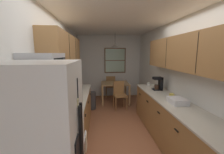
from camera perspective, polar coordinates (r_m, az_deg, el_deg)
ground_plane at (r=4.00m, az=1.77°, el=-17.84°), size 12.00×12.00×0.00m
wall_left at (r=3.69m, az=-19.42°, el=0.24°), size 0.10×9.00×2.55m
wall_right at (r=3.99m, az=21.49°, el=0.76°), size 0.10×9.00×2.55m
wall_back at (r=6.22m, az=-1.05°, el=4.21°), size 4.40×0.10×2.55m
ceiling_slab at (r=3.64m, az=1.98°, el=21.45°), size 4.40×9.00×0.08m
stove_range at (r=2.39m, az=-19.77°, el=-25.58°), size 0.66×0.58×1.10m
microwave_over_range at (r=2.02m, az=-24.73°, el=3.94°), size 0.39×0.62×0.32m
counter_left at (r=3.59m, az=-14.20°, el=-13.48°), size 0.64×2.16×0.90m
upper_cabinets_left at (r=3.29m, az=-17.75°, el=9.43°), size 0.33×2.24×0.67m
counter_right at (r=3.23m, az=22.75°, el=-16.55°), size 0.64×3.30×0.90m
upper_cabinets_right at (r=2.96m, az=27.30°, el=8.30°), size 0.33×2.98×0.65m
dining_table at (r=5.45m, az=1.14°, el=-3.35°), size 1.00×0.86×0.74m
dining_chair_near at (r=4.88m, az=2.95°, el=-6.46°), size 0.44×0.44×0.90m
dining_chair_far at (r=6.09m, az=-0.50°, el=-3.28°), size 0.44×0.44×0.90m
pendant_light at (r=5.33m, az=1.19°, el=12.13°), size 0.27×0.27×0.51m
back_window at (r=6.15m, az=1.21°, el=6.45°), size 0.89×0.05×1.04m
trash_bin at (r=4.92m, az=-8.03°, el=-9.05°), size 0.29×0.29×0.57m
storage_canister at (r=2.61m, az=-17.68°, el=-9.72°), size 0.11×0.11×0.18m
dish_towel at (r=2.44m, az=-10.05°, el=-23.62°), size 0.02×0.16×0.24m
coffee_maker at (r=3.87m, az=17.74°, el=-2.34°), size 0.22×0.18×0.33m
mug_by_coffeemaker at (r=4.31m, az=14.06°, el=-2.76°), size 0.12×0.08×0.09m
mug_spare at (r=3.29m, az=22.17°, el=-6.79°), size 0.12×0.09×0.10m
dish_rack at (r=2.99m, az=24.16°, el=-8.48°), size 0.28×0.34×0.10m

